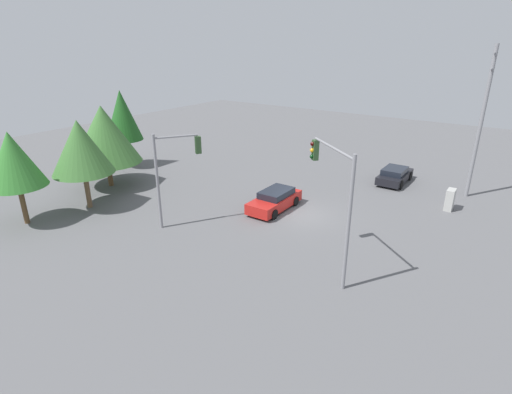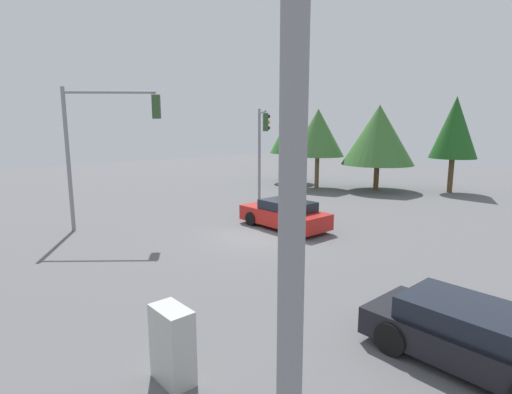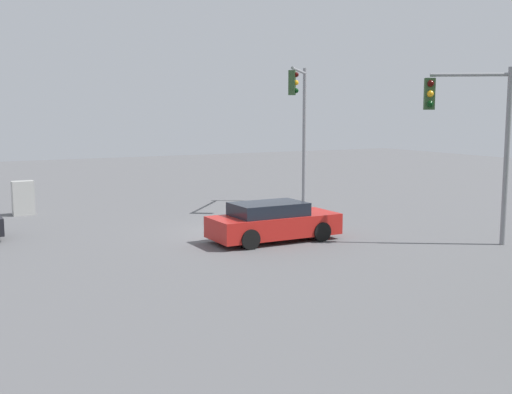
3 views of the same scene
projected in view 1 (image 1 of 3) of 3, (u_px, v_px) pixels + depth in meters
name	position (u px, v px, depth m)	size (l,w,h in m)	color
ground_plane	(301.00, 214.00, 27.03)	(80.00, 80.00, 0.00)	#5B5B5E
sedan_dark	(395.00, 175.00, 32.83)	(4.22, 2.00, 1.28)	black
sedan_red	(275.00, 200.00, 27.64)	(4.55, 1.96, 1.36)	red
traffic_signal_main	(334.00, 187.00, 18.79)	(2.96, 3.45, 6.58)	gray
traffic_signal_cross	(174.00, 164.00, 24.04)	(2.47, 1.76, 5.95)	gray
utility_pole_tall	(481.00, 121.00, 28.12)	(2.20, 0.28, 10.80)	gray
electrical_cabinet	(450.00, 200.00, 27.49)	(0.90, 0.52, 1.50)	#B2B2AD
tree_far	(104.00, 134.00, 30.88)	(5.36, 5.36, 6.42)	brown
tree_corner	(122.00, 116.00, 35.58)	(3.28, 3.28, 6.96)	brown
tree_right	(13.00, 160.00, 24.21)	(3.48, 3.48, 5.97)	brown
tree_left	(80.00, 147.00, 26.63)	(4.09, 4.09, 6.16)	brown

